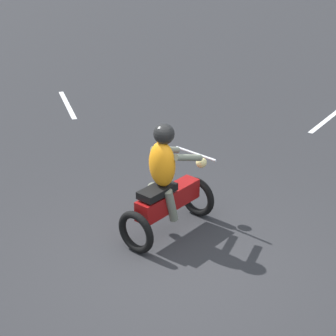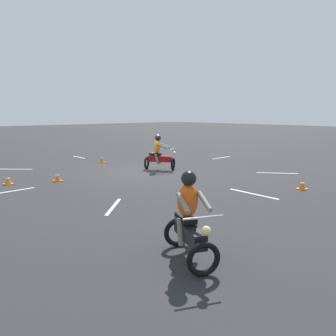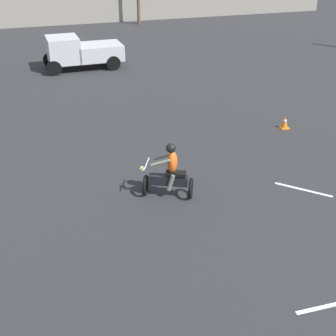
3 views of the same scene
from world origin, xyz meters
name	(u,v)px [view 3 (image 3 of 3)]	position (x,y,z in m)	size (l,w,h in m)	color
motorcycle_rider_background	(169,174)	(-7.75, 5.17, 0.73)	(1.53, 1.16, 1.66)	black
pickup_truck	(80,51)	(-8.13, 19.35, 0.93)	(4.17, 2.03, 1.73)	black
traffic_cone_mid_center	(285,123)	(-2.00, 8.60, 0.22)	(0.32, 0.32, 0.46)	orange
lane_stripe_nw	(303,190)	(-3.88, 4.29, 0.00)	(0.10, 1.69, 0.01)	silver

